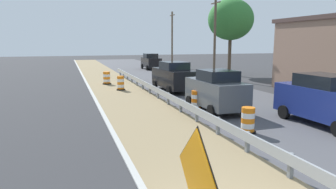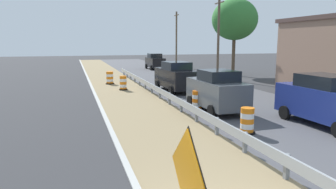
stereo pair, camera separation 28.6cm
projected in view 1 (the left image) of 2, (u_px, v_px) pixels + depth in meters
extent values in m
cube|color=#999EA3|center=(246.00, 136.00, 10.07)|extent=(0.08, 51.79, 0.32)
cube|color=slate|center=(291.00, 166.00, 8.19)|extent=(0.12, 0.12, 0.70)
cube|color=slate|center=(247.00, 142.00, 10.13)|extent=(0.12, 0.12, 0.70)
cube|color=slate|center=(218.00, 126.00, 12.07)|extent=(0.12, 0.12, 0.70)
cube|color=slate|center=(197.00, 114.00, 14.00)|extent=(0.12, 0.12, 0.70)
cube|color=slate|center=(181.00, 105.00, 15.94)|extent=(0.12, 0.12, 0.70)
cube|color=slate|center=(168.00, 99.00, 17.88)|extent=(0.12, 0.12, 0.70)
cube|color=slate|center=(158.00, 93.00, 19.82)|extent=(0.12, 0.12, 0.70)
cube|color=slate|center=(150.00, 88.00, 21.76)|extent=(0.12, 0.12, 0.70)
cube|color=slate|center=(143.00, 85.00, 23.70)|extent=(0.12, 0.12, 0.70)
cube|color=slate|center=(137.00, 81.00, 25.64)|extent=(0.12, 0.12, 0.70)
cube|color=slate|center=(132.00, 79.00, 27.57)|extent=(0.12, 0.12, 0.70)
cube|color=slate|center=(127.00, 76.00, 29.51)|extent=(0.12, 0.12, 0.70)
cube|color=slate|center=(124.00, 74.00, 31.45)|extent=(0.12, 0.12, 0.70)
cube|color=slate|center=(120.00, 72.00, 33.39)|extent=(0.12, 0.12, 0.70)
cube|color=orange|center=(196.00, 172.00, 5.90)|extent=(0.04, 1.72, 1.72)
cube|color=black|center=(197.00, 172.00, 5.91)|extent=(0.02, 1.83, 1.83)
cylinder|color=orange|center=(247.00, 130.00, 12.33)|extent=(0.53, 0.53, 0.21)
cylinder|color=white|center=(248.00, 125.00, 12.29)|extent=(0.53, 0.53, 0.21)
cylinder|color=orange|center=(248.00, 120.00, 12.26)|extent=(0.53, 0.53, 0.21)
cylinder|color=white|center=(248.00, 115.00, 12.22)|extent=(0.53, 0.53, 0.21)
cylinder|color=orange|center=(248.00, 110.00, 12.19)|extent=(0.53, 0.53, 0.21)
cylinder|color=black|center=(247.00, 132.00, 12.34)|extent=(0.66, 0.66, 0.08)
cylinder|color=orange|center=(196.00, 108.00, 16.58)|extent=(0.52, 0.52, 0.21)
cylinder|color=white|center=(196.00, 104.00, 16.54)|extent=(0.52, 0.52, 0.21)
cylinder|color=orange|center=(196.00, 100.00, 16.51)|extent=(0.52, 0.52, 0.21)
cylinder|color=white|center=(196.00, 96.00, 16.47)|extent=(0.52, 0.52, 0.21)
cylinder|color=orange|center=(196.00, 93.00, 16.44)|extent=(0.52, 0.52, 0.21)
cylinder|color=black|center=(196.00, 109.00, 16.59)|extent=(0.65, 0.65, 0.08)
cylinder|color=orange|center=(121.00, 89.00, 23.27)|extent=(0.52, 0.52, 0.21)
cylinder|color=white|center=(121.00, 86.00, 23.24)|extent=(0.52, 0.52, 0.21)
cylinder|color=orange|center=(121.00, 83.00, 23.20)|extent=(0.52, 0.52, 0.21)
cylinder|color=white|center=(121.00, 80.00, 23.16)|extent=(0.52, 0.52, 0.21)
cylinder|color=orange|center=(121.00, 77.00, 23.13)|extent=(0.52, 0.52, 0.21)
cylinder|color=black|center=(121.00, 90.00, 23.28)|extent=(0.64, 0.64, 0.08)
cylinder|color=orange|center=(107.00, 83.00, 26.53)|extent=(0.59, 0.59, 0.22)
cylinder|color=white|center=(107.00, 80.00, 26.49)|extent=(0.59, 0.59, 0.22)
cylinder|color=orange|center=(107.00, 78.00, 26.46)|extent=(0.59, 0.59, 0.22)
cylinder|color=white|center=(107.00, 75.00, 26.42)|extent=(0.59, 0.59, 0.22)
cylinder|color=orange|center=(107.00, 73.00, 26.39)|extent=(0.59, 0.59, 0.22)
cylinder|color=black|center=(107.00, 84.00, 26.54)|extent=(0.74, 0.74, 0.08)
cube|color=#4C5156|center=(216.00, 93.00, 16.14)|extent=(1.88, 4.05, 1.29)
cube|color=black|center=(218.00, 75.00, 15.83)|extent=(1.66, 1.87, 0.56)
cylinder|color=black|center=(190.00, 101.00, 17.18)|extent=(0.23, 0.64, 0.64)
cylinder|color=black|center=(218.00, 99.00, 17.77)|extent=(0.23, 0.64, 0.64)
cylinder|color=black|center=(212.00, 111.00, 14.72)|extent=(0.23, 0.64, 0.64)
cylinder|color=black|center=(244.00, 109.00, 15.31)|extent=(0.23, 0.64, 0.64)
cube|color=black|center=(151.00, 62.00, 40.87)|extent=(1.82, 4.03, 1.20)
cube|color=black|center=(151.00, 56.00, 40.87)|extent=(1.61, 1.86, 0.56)
cylinder|color=black|center=(160.00, 67.00, 40.03)|extent=(0.23, 0.64, 0.64)
cylinder|color=black|center=(147.00, 68.00, 39.46)|extent=(0.23, 0.64, 0.64)
cylinder|color=black|center=(155.00, 66.00, 42.49)|extent=(0.23, 0.64, 0.64)
cylinder|color=black|center=(142.00, 66.00, 41.92)|extent=(0.23, 0.64, 0.64)
cube|color=black|center=(173.00, 78.00, 22.72)|extent=(1.99, 4.75, 1.30)
cube|color=black|center=(174.00, 66.00, 22.39)|extent=(1.71, 2.22, 0.56)
cylinder|color=black|center=(155.00, 85.00, 23.95)|extent=(0.25, 0.65, 0.64)
cylinder|color=black|center=(177.00, 84.00, 24.57)|extent=(0.25, 0.65, 0.64)
cylinder|color=black|center=(169.00, 90.00, 21.09)|extent=(0.25, 0.65, 0.64)
cylinder|color=black|center=(193.00, 89.00, 21.72)|extent=(0.25, 0.65, 0.64)
cube|color=navy|center=(326.00, 103.00, 13.36)|extent=(1.93, 4.70, 1.33)
cube|color=black|center=(325.00, 81.00, 13.37)|extent=(1.69, 2.18, 0.56)
cylinder|color=black|center=(314.00, 109.00, 15.20)|extent=(0.23, 0.64, 0.64)
cylinder|color=black|center=(284.00, 112.00, 14.59)|extent=(0.23, 0.64, 0.64)
cylinder|color=brown|center=(215.00, 39.00, 30.29)|extent=(0.24, 0.24, 7.82)
cube|color=brown|center=(216.00, 3.00, 29.72)|extent=(0.12, 1.80, 0.10)
cylinder|color=brown|center=(172.00, 40.00, 44.07)|extent=(0.24, 0.24, 7.82)
cube|color=brown|center=(172.00, 15.00, 43.50)|extent=(0.12, 1.80, 0.10)
ellipsoid|color=#286028|center=(314.00, 99.00, 15.40)|extent=(2.67, 2.67, 1.59)
cylinder|color=#4C3D2D|center=(229.00, 57.00, 33.58)|extent=(0.36, 0.36, 4.03)
ellipsoid|color=#337533|center=(231.00, 19.00, 32.91)|extent=(4.85, 4.85, 4.37)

